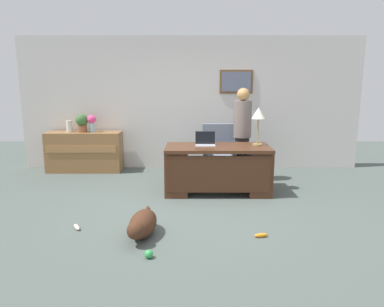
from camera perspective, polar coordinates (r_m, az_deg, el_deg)
The scene contains 15 objects.
ground_plane at distance 5.18m, azimuth -0.16°, elevation -8.82°, with size 12.00×12.00×0.00m, color #4C5651.
back_wall at distance 7.48m, azimuth -0.01°, elevation 7.99°, with size 7.00×0.16×2.70m.
desk at distance 5.85m, azimuth 4.25°, elevation -2.27°, with size 1.69×0.83×0.77m.
credenza at distance 7.57m, azimuth -16.59°, elevation 0.30°, with size 1.48×0.50×0.80m.
armchair at distance 6.68m, azimuth 4.44°, elevation -0.12°, with size 0.60×0.59×1.02m.
person_standing at distance 6.52m, azimuth 8.18°, elevation 3.15°, with size 0.32×0.32×1.69m.
dog_lying at distance 4.28m, azimuth -7.80°, elevation -11.13°, with size 0.38×0.76×0.30m.
laptop at distance 5.84m, azimuth 2.29°, elevation 1.83°, with size 0.32×0.22×0.22m.
desk_lamp at distance 5.91m, azimuth 10.73°, elevation 5.97°, with size 0.22×0.22×0.62m.
vase_with_flowers at distance 7.43m, azimuth -15.56°, elevation 4.92°, with size 0.17×0.17×0.34m.
vase_empty at distance 7.58m, azimuth -18.84°, elevation 4.15°, with size 0.12×0.12×0.23m, color silver.
potted_plant at distance 7.49m, azimuth -16.99°, elevation 4.80°, with size 0.24×0.24×0.36m.
dog_toy_ball at distance 3.84m, azimuth -6.77°, elevation -15.65°, with size 0.09×0.09×0.09m, color green.
dog_toy_bone at distance 4.36m, azimuth 11.13°, elevation -12.70°, with size 0.16×0.05×0.05m, color orange.
dog_toy_plush at distance 4.72m, azimuth -17.76°, elevation -11.10°, with size 0.18×0.05×0.05m, color beige.
Camera 1 is at (0.03, -4.86, 1.78)m, focal length 33.40 mm.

